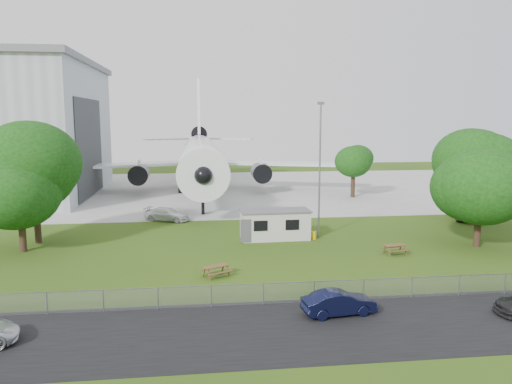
{
  "coord_description": "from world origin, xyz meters",
  "views": [
    {
      "loc": [
        -2.78,
        -36.87,
        10.73
      ],
      "look_at": [
        2.72,
        8.0,
        4.0
      ],
      "focal_mm": 35.0,
      "sensor_mm": 36.0,
      "label": 1
    }
  ],
  "objects": [
    {
      "name": "car_centre_sedan",
      "position": [
        4.93,
        -11.47,
        0.67
      ],
      "size": [
        4.21,
        1.94,
        1.34
      ],
      "primitive_type": "imported",
      "rotation": [
        0.0,
        0.0,
        1.7
      ],
      "color": "black",
      "rests_on": "ground"
    },
    {
      "name": "lamp_mast",
      "position": [
        8.2,
        6.2,
        6.0
      ],
      "size": [
        0.16,
        0.16,
        12.0
      ],
      "primitive_type": "cylinder",
      "color": "slate",
      "rests_on": "ground"
    },
    {
      "name": "fence",
      "position": [
        0.0,
        -9.5,
        0.0
      ],
      "size": [
        58.0,
        0.04,
        1.3
      ],
      "primitive_type": "cube",
      "color": "gray",
      "rests_on": "ground"
    },
    {
      "name": "asphalt_strip",
      "position": [
        0.0,
        -13.0,
        0.01
      ],
      "size": [
        120.0,
        8.0,
        0.02
      ],
      "primitive_type": "cube",
      "color": "black",
      "rests_on": "ground"
    },
    {
      "name": "car_apron_van",
      "position": [
        -5.82,
        15.36,
        0.69
      ],
      "size": [
        5.11,
        3.59,
        1.37
      ],
      "primitive_type": "imported",
      "rotation": [
        0.0,
        0.0,
        1.18
      ],
      "color": "white",
      "rests_on": "ground"
    },
    {
      "name": "tree_east_front",
      "position": [
        20.64,
        1.44,
        5.09
      ],
      "size": [
        8.11,
        8.11,
        9.15
      ],
      "color": "#382619",
      "rests_on": "ground"
    },
    {
      "name": "car_ne_sedan",
      "position": [
        25.29,
        12.17,
        0.7
      ],
      "size": [
        2.81,
        4.49,
        1.4
      ],
      "primitive_type": "imported",
      "rotation": [
        0.0,
        0.0,
        -0.34
      ],
      "color": "black",
      "rests_on": "ground"
    },
    {
      "name": "tree_east_back",
      "position": [
        24.95,
        9.43,
        6.06
      ],
      "size": [
        7.84,
        7.84,
        9.99
      ],
      "color": "#382619",
      "rests_on": "ground"
    },
    {
      "name": "tree_west_big",
      "position": [
        -16.39,
        7.24,
        6.35
      ],
      "size": [
        8.59,
        8.59,
        10.65
      ],
      "color": "#382619",
      "rests_on": "ground"
    },
    {
      "name": "tree_west_small",
      "position": [
        -16.74,
        4.44,
        5.06
      ],
      "size": [
        7.37,
        7.37,
        8.76
      ],
      "color": "#382619",
      "rests_on": "ground"
    },
    {
      "name": "airliner",
      "position": [
        -2.0,
        35.86,
        5.27
      ],
      "size": [
        46.36,
        47.73,
        17.69
      ],
      "color": "white",
      "rests_on": "ground"
    },
    {
      "name": "tree_far_apron",
      "position": [
        18.44,
        28.1,
        5.22
      ],
      "size": [
        5.34,
        5.34,
        7.92
      ],
      "color": "#382619",
      "rests_on": "ground"
    },
    {
      "name": "concrete_apron",
      "position": [
        0.0,
        38.0,
        0.01
      ],
      "size": [
        120.0,
        46.0,
        0.03
      ],
      "primitive_type": "cube",
      "color": "#B7B7B2",
      "rests_on": "ground"
    },
    {
      "name": "ground",
      "position": [
        0.0,
        0.0,
        0.0
      ],
      "size": [
        160.0,
        160.0,
        0.0
      ],
      "primitive_type": "plane",
      "color": "#3E5E16"
    },
    {
      "name": "site_cabin",
      "position": [
        4.22,
        6.21,
        1.31
      ],
      "size": [
        6.79,
        2.88,
        2.62
      ],
      "color": "beige",
      "rests_on": "ground"
    },
    {
      "name": "picnic_east",
      "position": [
        12.86,
        -0.0,
        0.0
      ],
      "size": [
        2.05,
        1.81,
        0.76
      ],
      "primitive_type": null,
      "rotation": [
        0.0,
        0.0,
        0.19
      ],
      "color": "brown",
      "rests_on": "ground"
    },
    {
      "name": "picnic_west",
      "position": [
        -1.49,
        -3.94,
        0.0
      ],
      "size": [
        2.29,
        2.17,
        0.76
      ],
      "primitive_type": null,
      "rotation": [
        0.0,
        0.0,
        0.49
      ],
      "color": "brown",
      "rests_on": "ground"
    }
  ]
}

